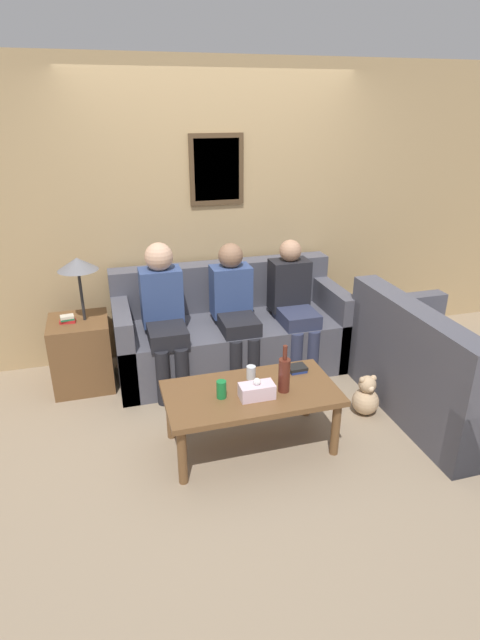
% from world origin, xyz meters
% --- Properties ---
extents(ground_plane, '(16.00, 16.00, 0.00)m').
position_xyz_m(ground_plane, '(0.00, 0.00, 0.00)').
color(ground_plane, gray).
extents(wall_back, '(9.00, 0.08, 2.60)m').
position_xyz_m(wall_back, '(0.00, 0.96, 1.30)').
color(wall_back, tan).
rests_on(wall_back, ground_plane).
extents(couch_main, '(2.03, 0.85, 0.90)m').
position_xyz_m(couch_main, '(0.00, 0.51, 0.32)').
color(couch_main, '#4C4C56').
rests_on(couch_main, ground_plane).
extents(couch_side, '(0.85, 1.49, 0.90)m').
position_xyz_m(couch_side, '(1.34, -0.66, 0.32)').
color(couch_side, '#4C4C56').
rests_on(couch_side, ground_plane).
extents(coffee_table, '(1.17, 0.61, 0.45)m').
position_xyz_m(coffee_table, '(-0.17, -0.69, 0.39)').
color(coffee_table, brown).
rests_on(coffee_table, ground_plane).
extents(side_table_with_lamp, '(0.48, 0.48, 1.13)m').
position_xyz_m(side_table_with_lamp, '(-1.29, 0.50, 0.35)').
color(side_table_with_lamp, brown).
rests_on(side_table_with_lamp, ground_plane).
extents(wine_bottle, '(0.08, 0.08, 0.34)m').
position_xyz_m(wine_bottle, '(0.04, -0.75, 0.58)').
color(wine_bottle, '#562319').
rests_on(wine_bottle, coffee_table).
extents(drinking_glass, '(0.07, 0.07, 0.10)m').
position_xyz_m(drinking_glass, '(-0.12, -0.54, 0.49)').
color(drinking_glass, silver).
rests_on(drinking_glass, coffee_table).
extents(book_stack, '(0.14, 0.11, 0.04)m').
position_xyz_m(book_stack, '(0.23, -0.52, 0.47)').
color(book_stack, navy).
rests_on(book_stack, coffee_table).
extents(soda_can, '(0.07, 0.07, 0.12)m').
position_xyz_m(soda_can, '(-0.38, -0.72, 0.51)').
color(soda_can, '#197A38').
rests_on(soda_can, coffee_table).
extents(tissue_box, '(0.23, 0.12, 0.15)m').
position_xyz_m(tissue_box, '(-0.16, -0.78, 0.50)').
color(tissue_box, silver).
rests_on(tissue_box, coffee_table).
extents(person_left, '(0.34, 0.60, 1.21)m').
position_xyz_m(person_left, '(-0.60, 0.33, 0.68)').
color(person_left, black).
rests_on(person_left, ground_plane).
extents(person_middle, '(0.34, 0.59, 1.16)m').
position_xyz_m(person_middle, '(-0.00, 0.35, 0.64)').
color(person_middle, black).
rests_on(person_middle, ground_plane).
extents(person_right, '(0.34, 0.58, 1.15)m').
position_xyz_m(person_right, '(0.53, 0.34, 0.64)').
color(person_right, '#2D334C').
rests_on(person_right, ground_plane).
extents(teddy_bear, '(0.21, 0.21, 0.33)m').
position_xyz_m(teddy_bear, '(0.80, -0.56, 0.14)').
color(teddy_bear, tan).
rests_on(teddy_bear, ground_plane).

